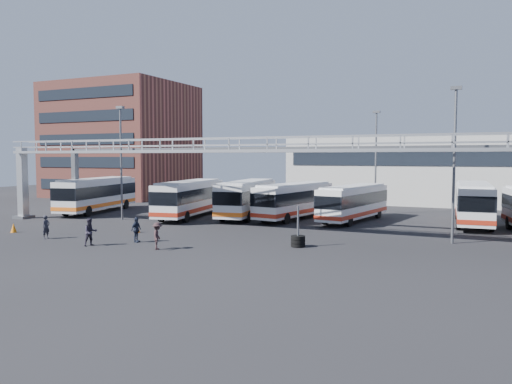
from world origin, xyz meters
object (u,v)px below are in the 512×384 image
at_px(light_pole_left, 121,156).
at_px(tire_stack, 298,240).
at_px(cone_right, 137,228).
at_px(bus_5, 353,202).
at_px(light_pole_back, 376,156).
at_px(bus_7, 474,202).
at_px(pedestrian_d, 136,230).
at_px(bus_0, 97,193).
at_px(pedestrian_a, 46,227).
at_px(pedestrian_c, 157,236).
at_px(bus_2, 190,197).
at_px(bus_3, 247,197).
at_px(bus_4, 295,199).
at_px(pedestrian_b, 90,232).
at_px(light_pole_mid, 454,156).
at_px(cone_left, 14,228).

height_order(light_pole_left, tire_stack, light_pole_left).
bearing_deg(cone_right, bus_5, 45.08).
relative_size(light_pole_back, bus_7, 0.88).
bearing_deg(pedestrian_d, bus_5, -35.46).
bearing_deg(bus_0, pedestrian_a, -70.59).
xyz_separation_m(pedestrian_a, pedestrian_c, (9.46, -0.15, 0.02)).
bearing_deg(bus_7, pedestrian_a, -146.44).
bearing_deg(bus_2, pedestrian_c, -73.96).
height_order(light_pole_back, pedestrian_a, light_pole_back).
xyz_separation_m(bus_7, cone_right, (-22.87, -15.18, -1.57)).
xyz_separation_m(bus_5, cone_right, (-13.21, -13.25, -1.39)).
relative_size(pedestrian_d, cone_right, 2.29).
relative_size(light_pole_back, pedestrian_a, 6.22).
bearing_deg(pedestrian_a, tire_stack, -76.83).
bearing_deg(pedestrian_a, bus_5, -44.39).
bearing_deg(bus_2, bus_3, 15.89).
height_order(bus_0, pedestrian_c, bus_0).
relative_size(bus_4, cone_right, 14.98).
height_order(pedestrian_c, pedestrian_d, pedestrian_d).
height_order(pedestrian_a, pedestrian_b, pedestrian_b).
distance_m(bus_2, tire_stack, 17.86).
bearing_deg(bus_2, bus_4, 7.66).
bearing_deg(pedestrian_a, cone_right, -39.68).
xyz_separation_m(bus_3, pedestrian_b, (-2.59, -17.78, -1.03)).
bearing_deg(bus_0, light_pole_left, -41.91).
relative_size(bus_0, bus_3, 1.02).
bearing_deg(bus_3, bus_2, -163.13).
distance_m(light_pole_left, bus_5, 21.16).
relative_size(pedestrian_a, cone_right, 2.23).
bearing_deg(bus_7, light_pole_mid, -99.07).
bearing_deg(bus_5, bus_4, -163.26).
height_order(cone_right, tire_stack, tire_stack).
height_order(light_pole_left, bus_3, light_pole_left).
height_order(bus_5, pedestrian_a, bus_5).
relative_size(bus_3, pedestrian_c, 6.89).
height_order(pedestrian_b, pedestrian_c, pedestrian_b).
bearing_deg(bus_3, pedestrian_b, -106.53).
distance_m(bus_5, cone_left, 27.65).
distance_m(light_pole_back, cone_left, 32.91).
bearing_deg(bus_2, pedestrian_a, -108.85).
relative_size(light_pole_mid, pedestrian_c, 6.05).
xyz_separation_m(light_pole_back, bus_3, (-10.39, -7.76, -3.82)).
height_order(pedestrian_d, cone_right, pedestrian_d).
relative_size(light_pole_left, bus_4, 0.92).
bearing_deg(light_pole_mid, pedestrian_c, -148.89).
distance_m(bus_2, bus_7, 24.94).
bearing_deg(pedestrian_d, bus_3, -6.10).
bearing_deg(pedestrian_d, cone_right, 34.06).
bearing_deg(cone_right, pedestrian_b, -81.66).
bearing_deg(light_pole_back, bus_5, -95.37).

